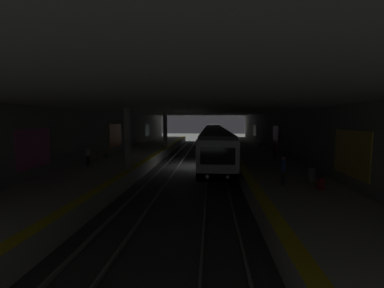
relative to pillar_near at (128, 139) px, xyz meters
The scene contains 22 objects.
ground_plane 8.95m from the pillar_near, 31.58° to the right, with size 120.00×120.00×0.00m, color #383A38.
track_left 10.17m from the pillar_near, 42.78° to the right, with size 60.00×1.53×0.16m.
track_right 8.08m from the pillar_near, 16.90° to the right, with size 60.00×1.53×0.16m.
platform_left 13.29m from the pillar_near, 57.00° to the right, with size 60.00×5.30×1.06m.
platform_right 7.92m from the pillar_near, 17.25° to the left, with size 60.00×5.30×1.06m.
wall_left 15.52m from the pillar_near, 62.79° to the right, with size 60.00×0.56×5.60m.
wall_right 8.75m from the pillar_near, 35.71° to the left, with size 60.00×0.56×5.60m.
ceiling_slab 8.67m from the pillar_near, 31.58° to the right, with size 60.00×19.40×0.40m.
pillar_near is the anchor object (origin of this frame).
pillar_far 14.87m from the pillar_near, ahead, with size 0.56×0.56×4.55m.
metro_train 19.45m from the pillar_near, 19.73° to the right, with size 40.63×2.83×3.49m.
bench_left_near 15.48m from the pillar_near, 56.91° to the right, with size 1.70×0.47×0.86m.
bench_left_mid 21.13m from the pillar_near, 37.73° to the right, with size 1.70×0.47×0.86m.
bench_right_near 5.36m from the pillar_near, 55.64° to the left, with size 1.70×0.47×0.86m.
bench_right_mid 7.42m from the pillar_near, 35.46° to the left, with size 1.70×0.47×0.86m.
bench_right_far 17.49m from the pillar_near, 13.92° to the left, with size 1.70×0.47×0.86m.
person_waiting_near 10.91m from the pillar_near, 109.68° to the right, with size 0.60×0.22×1.64m.
person_walking_mid 4.19m from the pillar_near, 72.13° to the left, with size 0.60×0.22×1.58m.
person_standing_far 13.68m from the pillar_near, 63.49° to the right, with size 0.60×0.23×1.69m.
suitcase_rolling 12.87m from the pillar_near, 110.85° to the right, with size 0.40×0.26×0.93m.
backpack_on_floor 7.15m from the pillar_near, 36.45° to the left, with size 0.30×0.20×0.40m.
trash_bin 12.58m from the pillar_near, 102.49° to the right, with size 0.44×0.44×0.85m.
Camera 1 is at (-24.80, -1.76, 4.73)m, focal length 23.08 mm.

